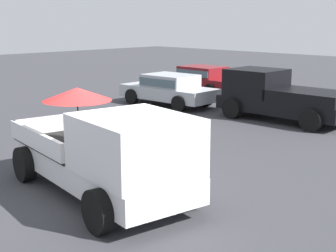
{
  "coord_description": "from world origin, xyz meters",
  "views": [
    {
      "loc": [
        8.06,
        -6.01,
        3.65
      ],
      "look_at": [
        -0.17,
        2.21,
        1.1
      ],
      "focal_mm": 52.56,
      "sensor_mm": 36.0,
      "label": 1
    }
  ],
  "objects_px": {
    "pickup_truck_main": "(109,153)",
    "pickup_truck_red": "(279,96)",
    "parked_sedan_near": "(202,78)",
    "parked_sedan_far": "(169,88)"
  },
  "relations": [
    {
      "from": "pickup_truck_main",
      "to": "pickup_truck_red",
      "type": "height_order",
      "value": "pickup_truck_main"
    },
    {
      "from": "pickup_truck_main",
      "to": "pickup_truck_red",
      "type": "relative_size",
      "value": 1.09
    },
    {
      "from": "pickup_truck_red",
      "to": "parked_sedan_near",
      "type": "height_order",
      "value": "pickup_truck_red"
    },
    {
      "from": "pickup_truck_red",
      "to": "parked_sedan_far",
      "type": "height_order",
      "value": "pickup_truck_red"
    },
    {
      "from": "pickup_truck_red",
      "to": "parked_sedan_near",
      "type": "xyz_separation_m",
      "value": [
        -6.4,
        3.06,
        -0.13
      ]
    },
    {
      "from": "parked_sedan_near",
      "to": "parked_sedan_far",
      "type": "xyz_separation_m",
      "value": [
        1.39,
        -3.7,
        0.0
      ]
    },
    {
      "from": "parked_sedan_far",
      "to": "pickup_truck_red",
      "type": "bearing_deg",
      "value": -175.71
    },
    {
      "from": "pickup_truck_main",
      "to": "pickup_truck_red",
      "type": "xyz_separation_m",
      "value": [
        -2.04,
        9.45,
        -0.11
      ]
    },
    {
      "from": "pickup_truck_red",
      "to": "parked_sedan_far",
      "type": "relative_size",
      "value": 1.1
    },
    {
      "from": "pickup_truck_main",
      "to": "parked_sedan_far",
      "type": "bearing_deg",
      "value": 137.16
    }
  ]
}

